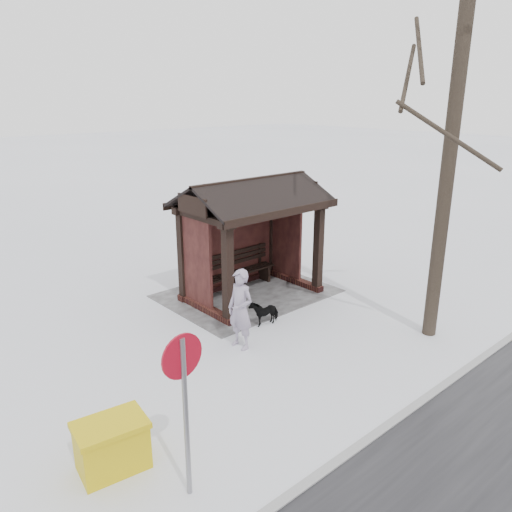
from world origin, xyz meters
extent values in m
plane|color=silver|center=(0.00, 0.00, 0.00)|extent=(120.00, 120.00, 0.00)
cube|color=gray|center=(0.00, 5.50, 0.01)|extent=(120.00, 0.15, 0.06)
cube|color=gray|center=(0.00, -0.20, 0.01)|extent=(4.20, 3.20, 0.02)
cube|color=#341413|center=(0.00, -0.90, 0.08)|extent=(3.30, 0.22, 0.16)
cube|color=#341413|center=(-1.50, 0.00, 0.08)|extent=(0.22, 2.10, 0.16)
cube|color=#341413|center=(1.50, 0.00, 0.08)|extent=(0.22, 2.10, 0.16)
cube|color=black|center=(-1.50, 0.90, 1.15)|extent=(0.20, 0.20, 2.30)
cube|color=black|center=(1.50, 0.90, 1.15)|extent=(0.20, 0.20, 2.30)
cube|color=black|center=(-1.50, -0.90, 1.15)|extent=(0.20, 0.20, 2.30)
cube|color=black|center=(1.50, -0.90, 1.15)|extent=(0.20, 0.20, 2.30)
cube|color=black|center=(0.00, -0.90, 1.23)|extent=(2.80, 0.08, 2.14)
cube|color=black|center=(-1.50, -0.31, 1.23)|extent=(0.08, 1.17, 2.14)
cube|color=black|center=(1.50, -0.31, 1.23)|extent=(0.08, 1.17, 2.14)
cube|color=black|center=(0.00, 0.90, 2.36)|extent=(3.40, 0.20, 0.18)
cube|color=black|center=(0.00, -0.90, 2.36)|extent=(3.40, 0.20, 0.18)
cylinder|color=black|center=(-1.50, 4.20, 4.28)|extent=(0.29, 0.29, 8.55)
imported|color=#9689A1|center=(2.00, 1.93, 0.85)|extent=(0.47, 0.66, 1.70)
imported|color=black|center=(0.88, 1.42, 0.29)|extent=(0.71, 0.39, 0.57)
cube|color=gold|center=(5.61, 3.48, 0.33)|extent=(0.99, 0.73, 0.66)
cube|color=gold|center=(5.61, 3.48, 0.70)|extent=(1.05, 0.79, 0.08)
cylinder|color=gray|center=(5.07, 4.57, 1.13)|extent=(0.07, 0.07, 2.26)
cylinder|color=#9F0B1D|center=(5.07, 4.55, 2.01)|extent=(0.59, 0.07, 0.59)
cylinder|color=white|center=(5.07, 4.53, 2.01)|extent=(0.45, 0.06, 0.45)
camera|label=1|loc=(7.92, 9.13, 4.99)|focal=35.00mm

